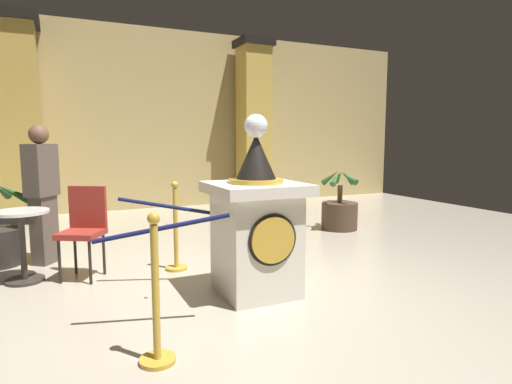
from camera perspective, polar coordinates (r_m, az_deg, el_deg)
The scene contains 12 objects.
ground_plane at distance 4.36m, azimuth -1.22°, elevation -12.47°, with size 12.73×12.73×0.00m, color #B2A893.
back_wall at distance 9.33m, azimuth -14.80°, elevation 9.31°, with size 12.73×0.16×3.72m, color tan.
pedestal_clock at distance 4.01m, azimuth 0.03°, elevation -4.54°, with size 0.84×0.84×1.68m.
stanchion_near at distance 4.89m, azimuth -10.59°, elevation -6.19°, with size 0.24×0.24×1.00m.
stanchion_far at distance 2.95m, azimuth -13.12°, elevation -15.23°, with size 0.24×0.24×1.00m.
velvet_rope at distance 3.80m, azimuth -11.69°, elevation -3.19°, with size 1.30×1.32×0.22m.
column_left at distance 8.68m, azimuth -29.36°, elevation 8.26°, with size 0.95×0.95×3.57m.
column_right at distance 9.50m, azimuth -0.31°, elevation 8.97°, with size 0.73×0.73×3.57m.
potted_palm_right at distance 7.08m, azimuth 11.04°, elevation -2.61°, with size 0.62×0.62×1.00m.
bystander_guest at distance 5.55m, azimuth -26.55°, elevation 0.08°, with size 0.39×0.42×1.62m.
cafe_table at distance 4.97m, azimuth -28.64°, elevation -5.25°, with size 0.53×0.53×0.74m.
cafe_chair_red at distance 4.86m, azimuth -21.85°, elevation -3.92°, with size 0.54×0.54×0.96m.
Camera 1 is at (-1.63, -3.77, 1.45)m, focal length 30.10 mm.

